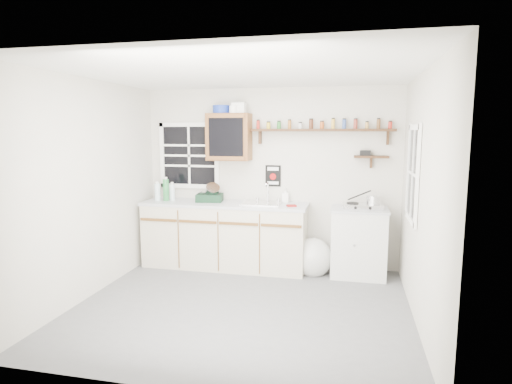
# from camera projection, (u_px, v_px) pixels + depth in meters

# --- Properties ---
(room) EXTENTS (3.64, 3.24, 2.54)m
(room) POSITION_uv_depth(u_px,v_px,m) (242.00, 194.00, 4.52)
(room) COLOR #58585A
(room) RESTS_ON ground
(main_cabinet) EXTENTS (2.31, 0.63, 0.92)m
(main_cabinet) POSITION_uv_depth(u_px,v_px,m) (225.00, 235.00, 6.01)
(main_cabinet) COLOR beige
(main_cabinet) RESTS_ON floor
(right_cabinet) EXTENTS (0.73, 0.57, 0.91)m
(right_cabinet) POSITION_uv_depth(u_px,v_px,m) (359.00, 242.00, 5.64)
(right_cabinet) COLOR silver
(right_cabinet) RESTS_ON floor
(sink) EXTENTS (0.52, 0.44, 0.29)m
(sink) POSITION_uv_depth(u_px,v_px,m) (262.00, 203.00, 5.83)
(sink) COLOR silver
(sink) RESTS_ON main_cabinet
(upper_cabinet) EXTENTS (0.60, 0.32, 0.65)m
(upper_cabinet) POSITION_uv_depth(u_px,v_px,m) (229.00, 137.00, 5.95)
(upper_cabinet) COLOR brown
(upper_cabinet) RESTS_ON wall_back
(upper_cabinet_clutter) EXTENTS (0.46, 0.24, 0.14)m
(upper_cabinet_clutter) POSITION_uv_depth(u_px,v_px,m) (229.00, 109.00, 5.89)
(upper_cabinet_clutter) COLOR navy
(upper_cabinet_clutter) RESTS_ON upper_cabinet
(spice_shelf) EXTENTS (1.91, 0.18, 0.35)m
(spice_shelf) POSITION_uv_depth(u_px,v_px,m) (322.00, 129.00, 5.72)
(spice_shelf) COLOR black
(spice_shelf) RESTS_ON wall_back
(secondary_shelf) EXTENTS (0.45, 0.16, 0.24)m
(secondary_shelf) POSITION_uv_depth(u_px,v_px,m) (369.00, 156.00, 5.65)
(secondary_shelf) COLOR black
(secondary_shelf) RESTS_ON wall_back
(warning_sign) EXTENTS (0.22, 0.02, 0.30)m
(warning_sign) POSITION_uv_depth(u_px,v_px,m) (273.00, 176.00, 6.03)
(warning_sign) COLOR black
(warning_sign) RESTS_ON wall_back
(window_back) EXTENTS (0.93, 0.03, 0.98)m
(window_back) POSITION_uv_depth(u_px,v_px,m) (189.00, 156.00, 6.26)
(window_back) COLOR black
(window_back) RESTS_ON wall_back
(window_right) EXTENTS (0.03, 0.78, 1.08)m
(window_right) POSITION_uv_depth(u_px,v_px,m) (413.00, 174.00, 4.64)
(window_right) COLOR black
(window_right) RESTS_ON wall_back
(water_bottles) EXTENTS (0.27, 0.16, 0.34)m
(water_bottles) POSITION_uv_depth(u_px,v_px,m) (165.00, 191.00, 6.10)
(water_bottles) COLOR silver
(water_bottles) RESTS_ON main_cabinet
(dish_rack) EXTENTS (0.40, 0.32, 0.27)m
(dish_rack) POSITION_uv_depth(u_px,v_px,m) (211.00, 195.00, 6.03)
(dish_rack) COLOR black
(dish_rack) RESTS_ON main_cabinet
(soap_bottle) EXTENTS (0.10, 0.10, 0.20)m
(soap_bottle) POSITION_uv_depth(u_px,v_px,m) (286.00, 195.00, 5.97)
(soap_bottle) COLOR silver
(soap_bottle) RESTS_ON main_cabinet
(rag) EXTENTS (0.15, 0.14, 0.02)m
(rag) POSITION_uv_depth(u_px,v_px,m) (291.00, 206.00, 5.65)
(rag) COLOR maroon
(rag) RESTS_ON main_cabinet
(hotplate) EXTENTS (0.52, 0.29, 0.07)m
(hotplate) POSITION_uv_depth(u_px,v_px,m) (363.00, 206.00, 5.54)
(hotplate) COLOR silver
(hotplate) RESTS_ON right_cabinet
(saucepan) EXTENTS (0.41, 0.27, 0.18)m
(saucepan) POSITION_uv_depth(u_px,v_px,m) (372.00, 200.00, 5.51)
(saucepan) COLOR silver
(saucepan) RESTS_ON hotplate
(trash_bag) EXTENTS (0.46, 0.42, 0.53)m
(trash_bag) POSITION_uv_depth(u_px,v_px,m) (313.00, 257.00, 5.73)
(trash_bag) COLOR beige
(trash_bag) RESTS_ON floor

